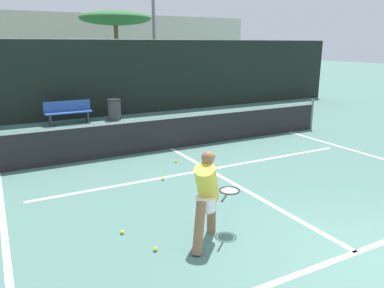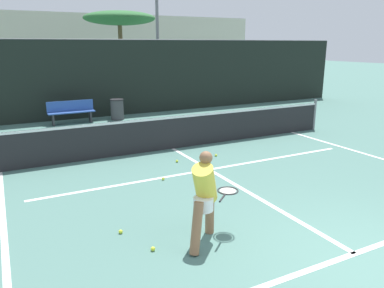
{
  "view_description": "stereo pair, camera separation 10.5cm",
  "coord_description": "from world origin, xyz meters",
  "px_view_note": "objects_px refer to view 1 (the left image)",
  "views": [
    {
      "loc": [
        -4.41,
        -2.75,
        2.95
      ],
      "look_at": [
        -0.9,
        3.81,
        0.95
      ],
      "focal_mm": 35.0,
      "sensor_mm": 36.0,
      "label": 1
    },
    {
      "loc": [
        -4.32,
        -2.8,
        2.95
      ],
      "look_at": [
        -0.9,
        3.81,
        0.95
      ],
      "focal_mm": 35.0,
      "sensor_mm": 36.0,
      "label": 2
    }
  ],
  "objects_px": {
    "player_practicing": "(207,194)",
    "trash_bin": "(114,110)",
    "courtside_bench": "(68,111)",
    "parked_car": "(175,86)"
  },
  "relations": [
    {
      "from": "courtside_bench",
      "to": "player_practicing",
      "type": "bearing_deg",
      "value": -89.68
    },
    {
      "from": "parked_car",
      "to": "player_practicing",
      "type": "bearing_deg",
      "value": -113.93
    },
    {
      "from": "courtside_bench",
      "to": "trash_bin",
      "type": "bearing_deg",
      "value": -3.12
    },
    {
      "from": "courtside_bench",
      "to": "parked_car",
      "type": "xyz_separation_m",
      "value": [
        6.68,
        4.58,
        0.16
      ]
    },
    {
      "from": "parked_car",
      "to": "courtside_bench",
      "type": "bearing_deg",
      "value": -145.6
    },
    {
      "from": "player_practicing",
      "to": "parked_car",
      "type": "relative_size",
      "value": 0.32
    },
    {
      "from": "courtside_bench",
      "to": "trash_bin",
      "type": "xyz_separation_m",
      "value": [
        1.77,
        -0.07,
        -0.06
      ]
    },
    {
      "from": "trash_bin",
      "to": "parked_car",
      "type": "height_order",
      "value": "parked_car"
    },
    {
      "from": "player_practicing",
      "to": "trash_bin",
      "type": "relative_size",
      "value": 1.74
    },
    {
      "from": "trash_bin",
      "to": "parked_car",
      "type": "relative_size",
      "value": 0.18
    }
  ]
}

